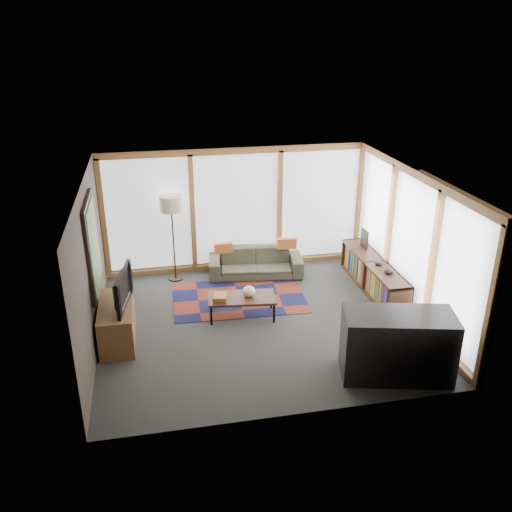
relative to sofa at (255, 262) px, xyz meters
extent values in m
plane|color=#2A2A27|center=(-0.30, -1.95, -0.28)|extent=(5.50, 5.50, 0.00)
cube|color=#44382F|center=(-3.05, -1.95, 1.02)|extent=(0.04, 5.00, 2.60)
cube|color=#44382F|center=(-0.30, -4.45, 1.02)|extent=(5.50, 0.04, 2.60)
cube|color=silver|center=(-0.30, -1.95, 2.32)|extent=(5.50, 5.00, 0.04)
cube|color=white|center=(-0.30, 0.52, 1.02)|extent=(5.30, 0.02, 2.35)
cube|color=white|center=(2.42, -1.95, 1.02)|extent=(0.02, 4.80, 2.35)
cube|color=black|center=(-3.01, -1.65, 1.27)|extent=(0.05, 1.35, 1.55)
cube|color=gold|center=(-2.98, -1.65, 1.27)|extent=(0.02, 1.20, 1.40)
cube|color=maroon|center=(-0.52, -0.97, -0.28)|extent=(2.55, 1.69, 0.01)
imported|color=#3B3C2B|center=(0.00, 0.00, 0.00)|extent=(2.00, 0.99, 0.56)
cube|color=#C25C26|center=(-0.67, 0.00, 0.38)|extent=(0.38, 0.14, 0.20)
cube|color=#C25C26|center=(0.65, -0.04, 0.39)|extent=(0.41, 0.16, 0.22)
cube|color=#995B2D|center=(-0.97, -1.72, 0.16)|extent=(0.29, 0.33, 0.10)
ellipsoid|color=silver|center=(-0.45, -1.68, 0.21)|extent=(0.27, 0.27, 0.20)
ellipsoid|color=black|center=(2.17, -1.71, 0.38)|extent=(0.22, 0.22, 0.09)
ellipsoid|color=black|center=(2.13, -1.32, 0.37)|extent=(0.17, 0.17, 0.08)
cube|color=black|center=(2.19, -0.42, 0.52)|extent=(0.05, 0.29, 0.38)
cube|color=brown|center=(-2.73, -2.05, 0.04)|extent=(0.54, 1.30, 0.65)
imported|color=black|center=(-2.66, -2.07, 0.67)|extent=(0.31, 1.05, 0.60)
cube|color=black|center=(1.35, -3.85, 0.22)|extent=(1.72, 1.09, 1.01)
camera|label=1|loc=(-2.02, -10.09, 4.54)|focal=38.00mm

